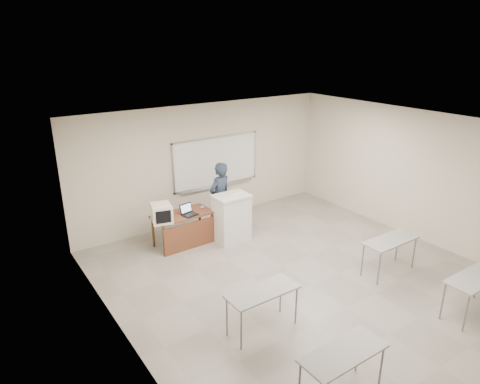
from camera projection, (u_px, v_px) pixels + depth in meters
floor at (312, 285)px, 8.25m from camera, size 7.00×8.00×0.01m
whiteboard at (216, 162)px, 10.97m from camera, size 2.48×0.10×1.31m
student_desks at (372, 287)px, 6.97m from camera, size 4.40×2.20×0.73m
instructor_desk at (185, 224)px, 9.63m from camera, size 1.35×0.67×0.75m
podium at (232, 218)px, 9.88m from camera, size 0.80×0.58×1.13m
crt_monitor at (162, 213)px, 9.19m from camera, size 0.43×0.48×0.40m
laptop at (189, 212)px, 9.59m from camera, size 0.32×0.30×0.24m
mouse at (202, 207)px, 9.97m from camera, size 0.11×0.07×0.04m
keyboard at (235, 192)px, 9.83m from camera, size 0.44×0.21×0.02m
presenter at (220, 198)px, 10.19m from camera, size 0.73×0.57×1.77m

